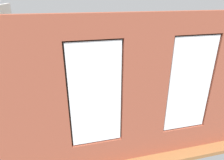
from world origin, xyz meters
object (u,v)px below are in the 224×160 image
at_px(cup_ceramic, 94,90).
at_px(papasan_chair, 77,76).
at_px(coffee_table, 99,94).
at_px(tv_flatscreen, 19,82).
at_px(potted_plant_between_couches, 153,114).
at_px(potted_plant_beside_window_right, 62,128).
at_px(couch_left, 185,89).
at_px(media_console, 23,102).
at_px(couch_by_window, 105,130).
at_px(table_plant_small, 103,91).
at_px(potted_plant_by_left_couch, 158,75).
at_px(remote_gray, 108,89).

relative_size(cup_ceramic, papasan_chair, 0.08).
height_order(coffee_table, papasan_chair, papasan_chair).
bearing_deg(coffee_table, tv_flatscreen, -3.57).
height_order(potted_plant_between_couches, potted_plant_beside_window_right, potted_plant_beside_window_right).
distance_m(couch_left, potted_plant_beside_window_right, 4.66).
relative_size(coffee_table, tv_flatscreen, 0.99).
relative_size(tv_flatscreen, papasan_chair, 1.13).
bearing_deg(media_console, couch_by_window, 136.78).
relative_size(table_plant_small, potted_plant_between_couches, 0.18).
bearing_deg(table_plant_small, media_console, -6.14).
relative_size(couch_by_window, table_plant_small, 9.13).
height_order(table_plant_small, tv_flatscreen, tv_flatscreen).
relative_size(cup_ceramic, potted_plant_by_left_couch, 0.15).
xyz_separation_m(potted_plant_between_couches, potted_plant_by_left_couch, (-1.59, -2.96, -0.20)).
bearing_deg(potted_plant_beside_window_right, coffee_table, -121.57).
height_order(tv_flatscreen, potted_plant_beside_window_right, potted_plant_beside_window_right).
bearing_deg(potted_plant_beside_window_right, tv_flatscreen, -61.10).
xyz_separation_m(potted_plant_beside_window_right, potted_plant_by_left_couch, (-3.92, -3.11, -0.27)).
height_order(couch_left, potted_plant_by_left_couch, couch_left).
bearing_deg(papasan_chair, table_plant_small, 111.52).
relative_size(media_console, potted_plant_by_left_couch, 1.82).
relative_size(remote_gray, media_console, 0.16).
distance_m(couch_by_window, table_plant_small, 1.86).
xyz_separation_m(coffee_table, papasan_chair, (0.61, -1.65, 0.07)).
xyz_separation_m(couch_by_window, coffee_table, (-0.24, -1.95, 0.04)).
height_order(couch_left, potted_plant_beside_window_right, potted_plant_beside_window_right).
distance_m(table_plant_small, remote_gray, 0.37).
bearing_deg(couch_by_window, cup_ceramic, -92.36).
height_order(coffee_table, tv_flatscreen, tv_flatscreen).
bearing_deg(tv_flatscreen, media_console, 90.00).
relative_size(couch_left, papasan_chair, 1.79).
relative_size(couch_by_window, coffee_table, 1.42).
relative_size(remote_gray, tv_flatscreen, 0.14).
bearing_deg(media_console, remote_gray, 179.88).
distance_m(couch_left, coffee_table, 3.08).
distance_m(potted_plant_between_couches, potted_plant_by_left_couch, 3.37).
xyz_separation_m(coffee_table, table_plant_small, (-0.09, 0.12, 0.15)).
height_order(table_plant_small, potted_plant_between_couches, potted_plant_between_couches).
bearing_deg(tv_flatscreen, couch_left, 175.14).
xyz_separation_m(couch_left, potted_plant_beside_window_right, (4.32, 1.73, 0.33)).
distance_m(cup_ceramic, potted_plant_between_couches, 2.34).
bearing_deg(couch_by_window, potted_plant_between_couches, -177.62).
bearing_deg(media_console, potted_plant_by_left_couch, -169.82).
height_order(table_plant_small, remote_gray, table_plant_small).
relative_size(remote_gray, potted_plant_between_couches, 0.16).
distance_m(cup_ceramic, potted_plant_beside_window_right, 2.42).
bearing_deg(table_plant_small, tv_flatscreen, -6.21).
bearing_deg(couch_by_window, media_console, -43.22).
distance_m(couch_left, tv_flatscreen, 5.59).
xyz_separation_m(couch_left, table_plant_small, (2.98, -0.19, 0.19)).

